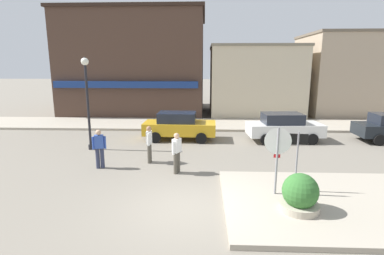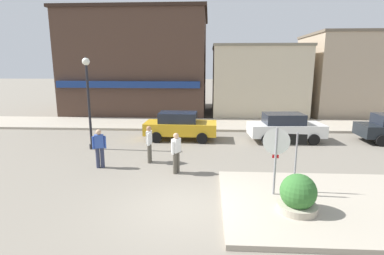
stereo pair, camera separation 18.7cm
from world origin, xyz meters
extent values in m
plane|color=gray|center=(0.00, 0.00, 0.00)|extent=(160.00, 160.00, 0.00)
cube|color=#A89E8C|center=(4.30, 0.39, 0.07)|extent=(6.40, 4.80, 0.15)
cube|color=#A89E8C|center=(0.00, 12.36, 0.07)|extent=(80.00, 4.00, 0.15)
cylinder|color=gray|center=(2.76, 0.83, 1.15)|extent=(0.07, 0.07, 2.30)
cylinder|color=red|center=(2.76, 0.85, 1.87)|extent=(0.76, 0.09, 0.76)
cylinder|color=white|center=(2.76, 0.83, 1.87)|extent=(0.82, 0.09, 0.82)
cube|color=red|center=(2.76, 0.84, 1.39)|extent=(0.20, 0.03, 0.11)
cylinder|color=gray|center=(3.45, 1.07, 1.05)|extent=(0.06, 0.06, 2.10)
cube|color=black|center=(3.45, 1.08, 1.88)|extent=(0.60, 0.07, 0.34)
cube|color=white|center=(3.45, 1.09, 1.88)|extent=(0.54, 0.06, 0.29)
cube|color=black|center=(3.45, 1.10, 1.88)|extent=(0.34, 0.04, 0.08)
cylinder|color=#ADA38E|center=(3.18, -0.26, 0.17)|extent=(1.10, 1.10, 0.35)
sphere|color=#336B2D|center=(3.18, -0.26, 0.73)|extent=(1.00, 1.00, 1.00)
cylinder|color=black|center=(-5.18, 6.10, 2.10)|extent=(0.12, 0.12, 4.20)
cylinder|color=black|center=(-5.18, 6.10, 0.12)|extent=(0.24, 0.24, 0.24)
sphere|color=white|center=(-5.18, 6.10, 4.31)|extent=(0.36, 0.36, 0.36)
cone|color=black|center=(-5.18, 6.10, 4.45)|extent=(0.32, 0.32, 0.18)
cube|color=gold|center=(-0.88, 8.28, 0.67)|extent=(4.04, 1.79, 0.66)
cube|color=#1E232D|center=(-1.03, 8.29, 1.28)|extent=(2.11, 1.44, 0.56)
cylinder|color=black|center=(0.38, 9.10, 0.30)|extent=(0.60, 0.19, 0.60)
cylinder|color=black|center=(0.34, 7.40, 0.30)|extent=(0.60, 0.19, 0.60)
cylinder|color=black|center=(-2.10, 9.16, 0.30)|extent=(0.60, 0.19, 0.60)
cylinder|color=black|center=(-2.14, 7.46, 0.30)|extent=(0.60, 0.19, 0.60)
cube|color=white|center=(4.92, 8.20, 0.67)|extent=(4.11, 1.98, 0.66)
cube|color=#1E232D|center=(4.77, 8.19, 1.28)|extent=(2.17, 1.54, 0.56)
cylinder|color=black|center=(6.10, 9.13, 0.30)|extent=(0.61, 0.22, 0.60)
cylinder|color=black|center=(6.22, 7.44, 0.30)|extent=(0.61, 0.22, 0.60)
cylinder|color=black|center=(3.63, 8.96, 0.30)|extent=(0.61, 0.22, 0.60)
cylinder|color=black|center=(3.75, 7.26, 0.30)|extent=(0.61, 0.22, 0.60)
cylinder|color=black|center=(9.68, 9.10, 0.30)|extent=(0.60, 0.19, 0.60)
cylinder|color=black|center=(9.66, 7.40, 0.30)|extent=(0.60, 0.19, 0.60)
cylinder|color=#4C473D|center=(-1.85, 4.08, 0.42)|extent=(0.16, 0.16, 0.85)
cylinder|color=#4C473D|center=(-1.86, 4.26, 0.42)|extent=(0.16, 0.16, 0.85)
cube|color=white|center=(-1.86, 4.17, 1.12)|extent=(0.24, 0.37, 0.54)
sphere|color=#9E7051|center=(-1.86, 4.17, 1.50)|extent=(0.22, 0.22, 0.22)
cylinder|color=white|center=(-1.85, 3.94, 1.07)|extent=(0.09, 0.09, 0.52)
cylinder|color=white|center=(-1.87, 4.40, 1.07)|extent=(0.09, 0.09, 0.52)
cylinder|color=#2D334C|center=(-3.84, 3.36, 0.42)|extent=(0.16, 0.16, 0.85)
cylinder|color=#2D334C|center=(-3.67, 3.40, 0.42)|extent=(0.16, 0.16, 0.85)
cube|color=#3351A8|center=(-3.75, 3.38, 1.12)|extent=(0.40, 0.31, 0.54)
sphere|color=tan|center=(-3.75, 3.38, 1.50)|extent=(0.22, 0.22, 0.22)
cylinder|color=#3351A8|center=(-3.98, 3.32, 1.07)|extent=(0.11, 0.11, 0.52)
cylinder|color=#3351A8|center=(-3.53, 3.44, 1.07)|extent=(0.11, 0.11, 0.52)
cylinder|color=#4C473D|center=(-0.52, 3.01, 0.42)|extent=(0.16, 0.16, 0.85)
cylinder|color=#4C473D|center=(-0.60, 2.85, 0.42)|extent=(0.16, 0.16, 0.85)
cube|color=white|center=(-0.56, 2.93, 1.12)|extent=(0.36, 0.42, 0.54)
sphere|color=tan|center=(-0.56, 2.93, 1.50)|extent=(0.22, 0.22, 0.22)
cylinder|color=white|center=(-0.46, 3.14, 1.07)|extent=(0.12, 0.12, 0.52)
cylinder|color=white|center=(-0.67, 2.73, 1.07)|extent=(0.12, 0.12, 0.52)
cube|color=#473328|center=(-5.43, 19.25, 4.14)|extent=(11.47, 9.79, 8.27)
cube|color=navy|center=(-5.43, 14.21, 2.70)|extent=(10.90, 0.40, 0.50)
cube|color=#2E211A|center=(-5.43, 19.25, 8.39)|extent=(11.81, 10.08, 0.24)
cube|color=beige|center=(4.66, 17.80, 2.75)|extent=(7.25, 6.76, 5.49)
cube|color=gray|center=(4.66, 17.80, 5.59)|extent=(7.40, 6.90, 0.20)
cube|color=tan|center=(12.74, 18.20, 3.24)|extent=(7.46, 6.89, 6.49)
cube|color=#685B4C|center=(12.74, 18.20, 6.59)|extent=(7.61, 7.03, 0.20)
camera|label=1|loc=(0.49, -8.16, 4.17)|focal=28.00mm
camera|label=2|loc=(0.68, -8.15, 4.17)|focal=28.00mm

